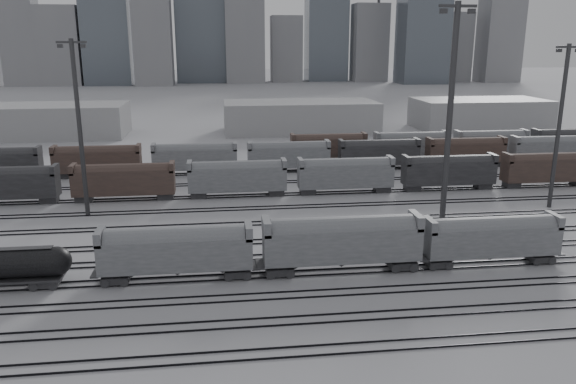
{
  "coord_description": "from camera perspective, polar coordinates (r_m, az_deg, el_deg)",
  "views": [
    {
      "loc": [
        -11.69,
        -52.19,
        23.18
      ],
      "look_at": [
        -2.8,
        18.75,
        4.0
      ],
      "focal_mm": 35.0,
      "sensor_mm": 36.0,
      "label": 1
    }
  ],
  "objects": [
    {
      "name": "warehouse_left",
      "position": [
        156.1,
        -25.28,
        6.53
      ],
      "size": [
        50.0,
        18.0,
        8.0
      ],
      "primitive_type": "cube",
      "color": "#A3A3A6",
      "rests_on": "ground"
    },
    {
      "name": "hopper_car_a",
      "position": [
        56.95,
        -11.3,
        -5.67
      ],
      "size": [
        15.13,
        3.01,
        5.41
      ],
      "color": "black",
      "rests_on": "ground"
    },
    {
      "name": "warehouse_mid",
      "position": [
        150.01,
        1.24,
        7.67
      ],
      "size": [
        40.0,
        18.0,
        8.0
      ],
      "primitive_type": "cube",
      "color": "#A3A3A6",
      "rests_on": "ground"
    },
    {
      "name": "ground",
      "position": [
        58.29,
        5.09,
        -8.48
      ],
      "size": [
        900.0,
        900.0,
        0.0
      ],
      "primitive_type": "plane",
      "color": "#BBBBC0",
      "rests_on": "ground"
    },
    {
      "name": "skyline",
      "position": [
        333.16,
        -3.41,
        16.98
      ],
      "size": [
        316.0,
        22.4,
        95.0
      ],
      "color": "gray",
      "rests_on": "ground"
    },
    {
      "name": "light_mast_d",
      "position": [
        87.41,
        25.86,
        6.3
      ],
      "size": [
        3.67,
        0.59,
        22.97
      ],
      "color": "#333336",
      "rests_on": "ground"
    },
    {
      "name": "bg_string_near",
      "position": [
        88.83,
        5.86,
        1.67
      ],
      "size": [
        151.0,
        3.0,
        5.6
      ],
      "color": "gray",
      "rests_on": "ground"
    },
    {
      "name": "warehouse_right",
      "position": [
        164.84,
        18.86,
        7.54
      ],
      "size": [
        35.0,
        18.0,
        8.0
      ],
      "primitive_type": "cube",
      "color": "#A3A3A6",
      "rests_on": "ground"
    },
    {
      "name": "hopper_car_b",
      "position": [
        57.99,
        5.52,
        -4.78
      ],
      "size": [
        16.32,
        3.24,
        5.84
      ],
      "color": "black",
      "rests_on": "ground"
    },
    {
      "name": "bg_string_mid",
      "position": [
        106.47,
        9.21,
        3.79
      ],
      "size": [
        151.0,
        3.0,
        5.6
      ],
      "color": "black",
      "rests_on": "ground"
    },
    {
      "name": "bg_string_far",
      "position": [
        119.78,
        16.23,
        4.62
      ],
      "size": [
        66.0,
        3.0,
        5.6
      ],
      "color": "#4C3730",
      "rests_on": "ground"
    },
    {
      "name": "light_mast_b",
      "position": [
        79.62,
        -20.44,
        6.39
      ],
      "size": [
        3.78,
        0.6,
        23.61
      ],
      "color": "#333336",
      "rests_on": "ground"
    },
    {
      "name": "light_mast_c",
      "position": [
        69.64,
        16.11,
        7.41
      ],
      "size": [
        4.42,
        0.71,
        27.64
      ],
      "color": "#333336",
      "rests_on": "ground"
    },
    {
      "name": "tracks",
      "position": [
        74.35,
        2.27,
        -3.1
      ],
      "size": [
        220.0,
        71.5,
        0.16
      ],
      "color": "black",
      "rests_on": "ground"
    },
    {
      "name": "hopper_car_c",
      "position": [
        63.57,
        19.99,
        -4.23
      ],
      "size": [
        14.54,
        2.89,
        5.2
      ],
      "color": "black",
      "rests_on": "ground"
    }
  ]
}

